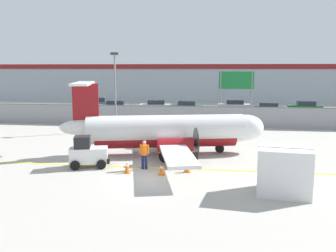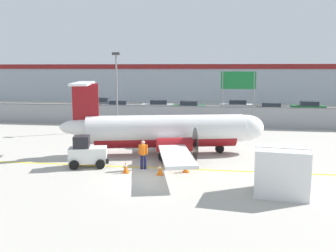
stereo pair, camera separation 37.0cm
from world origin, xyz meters
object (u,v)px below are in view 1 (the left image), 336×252
(parked_car_3, at_px, (186,107))
(apron_light_pole, at_px, (115,85))
(parked_car_2, at_px, (156,106))
(parked_car_0, at_px, (98,103))
(baggage_tug, at_px, (88,153))
(cargo_container, at_px, (284,171))
(parked_car_1, at_px, (115,107))
(parked_car_6, at_px, (305,107))
(parked_car_5, at_px, (270,109))
(parked_car_4, at_px, (234,106))
(traffic_cone_near_right, at_px, (134,142))
(highway_sign, at_px, (236,85))
(traffic_cone_near_left, at_px, (187,167))
(ground_crew_worker, at_px, (144,153))
(commuter_airplane, at_px, (170,131))
(traffic_cone_far_right, at_px, (127,168))
(traffic_cone_far_left, at_px, (162,169))

(parked_car_3, relative_size, apron_light_pole, 0.59)
(parked_car_2, bearing_deg, parked_car_0, -22.47)
(baggage_tug, height_order, cargo_container, cargo_container)
(parked_car_1, relative_size, parked_car_2, 1.01)
(parked_car_6, bearing_deg, parked_car_5, 35.90)
(parked_car_4, xyz_separation_m, parked_car_6, (8.91, -0.60, 0.00))
(cargo_container, height_order, parked_car_5, cargo_container)
(traffic_cone_near_right, xyz_separation_m, parked_car_6, (17.24, 22.58, 0.58))
(parked_car_2, xyz_separation_m, highway_sign, (10.02, -9.04, 3.24))
(traffic_cone_near_right, relative_size, parked_car_2, 0.15)
(baggage_tug, height_order, apron_light_pole, apron_light_pole)
(baggage_tug, xyz_separation_m, parked_car_3, (3.56, 26.79, 0.04))
(parked_car_0, distance_m, parked_car_2, 9.21)
(traffic_cone_near_left, distance_m, apron_light_pole, 15.88)
(ground_crew_worker, relative_size, parked_car_5, 0.39)
(parked_car_1, bearing_deg, cargo_container, 112.20)
(commuter_airplane, height_order, parked_car_4, commuter_airplane)
(traffic_cone_near_left, distance_m, traffic_cone_far_right, 3.40)
(parked_car_1, bearing_deg, traffic_cone_near_right, 102.60)
(traffic_cone_far_left, distance_m, apron_light_pole, 15.90)
(traffic_cone_far_right, bearing_deg, parked_car_3, 88.05)
(traffic_cone_far_left, xyz_separation_m, highway_sign, (4.84, 19.68, 3.83))
(parked_car_0, height_order, parked_car_3, same)
(baggage_tug, xyz_separation_m, parked_car_2, (-0.59, 27.66, 0.04))
(traffic_cone_near_right, relative_size, apron_light_pole, 0.09)
(traffic_cone_far_right, xyz_separation_m, parked_car_6, (16.02, 29.63, 0.58))
(traffic_cone_near_right, height_order, parked_car_4, parked_car_4)
(traffic_cone_near_right, bearing_deg, traffic_cone_near_left, -54.64)
(parked_car_3, xyz_separation_m, parked_car_6, (15.07, 1.90, 0.00))
(ground_crew_worker, distance_m, highway_sign, 19.84)
(traffic_cone_far_left, bearing_deg, parked_car_4, 80.39)
(traffic_cone_far_right, xyz_separation_m, parked_car_5, (11.22, 26.63, 0.58))
(apron_light_pole, bearing_deg, parked_car_3, 68.60)
(traffic_cone_near_right, relative_size, traffic_cone_far_right, 1.00)
(traffic_cone_near_right, distance_m, parked_car_6, 28.41)
(commuter_airplane, height_order, parked_car_2, commuter_airplane)
(traffic_cone_far_right, height_order, parked_car_2, parked_car_2)
(traffic_cone_near_left, relative_size, parked_car_5, 0.15)
(traffic_cone_near_right, xyz_separation_m, parked_car_3, (2.16, 20.68, 0.58))
(traffic_cone_far_right, distance_m, parked_car_0, 33.53)
(traffic_cone_far_left, bearing_deg, baggage_tug, 167.11)
(parked_car_1, bearing_deg, traffic_cone_far_right, 100.17)
(traffic_cone_near_left, xyz_separation_m, traffic_cone_far_right, (-3.34, -0.64, 0.00))
(commuter_airplane, xyz_separation_m, parked_car_2, (-4.97, 23.62, -0.71))
(baggage_tug, bearing_deg, cargo_container, -32.48)
(parked_car_6, bearing_deg, highway_sign, 51.36)
(traffic_cone_far_left, relative_size, highway_sign, 0.12)
(traffic_cone_far_right, relative_size, highway_sign, 0.12)
(commuter_airplane, bearing_deg, traffic_cone_far_left, -101.25)
(baggage_tug, bearing_deg, apron_light_pole, 83.37)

